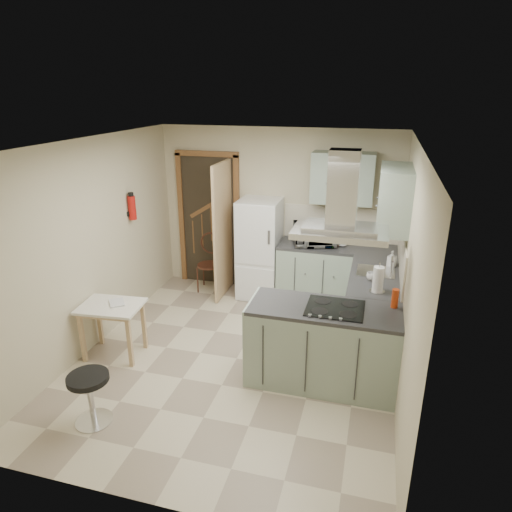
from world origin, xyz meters
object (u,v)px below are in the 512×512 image
(bentwood_chair, at_px, (209,265))
(microwave, at_px, (314,234))
(drop_leaf_table, at_px, (114,330))
(stool, at_px, (91,399))
(peninsula, at_px, (323,345))
(extractor_hood, at_px, (340,232))
(fridge, at_px, (260,249))

(bentwood_chair, bearing_deg, microwave, -3.75)
(drop_leaf_table, distance_m, microwave, 2.99)
(drop_leaf_table, height_order, microwave, microwave)
(bentwood_chair, bearing_deg, stool, -93.21)
(peninsula, distance_m, extractor_hood, 1.27)
(fridge, relative_size, extractor_hood, 1.67)
(fridge, relative_size, bentwood_chair, 1.82)
(bentwood_chair, xyz_separation_m, microwave, (1.63, -0.01, 0.65))
(fridge, distance_m, microwave, 0.88)
(drop_leaf_table, bearing_deg, stool, -74.27)
(microwave, bearing_deg, extractor_hood, -92.85)
(fridge, relative_size, microwave, 2.60)
(microwave, bearing_deg, fridge, 159.82)
(bentwood_chair, bearing_deg, extractor_hood, -45.79)
(drop_leaf_table, height_order, stool, drop_leaf_table)
(extractor_hood, xyz_separation_m, drop_leaf_table, (-2.55, -0.11, -1.39))
(fridge, height_order, peninsula, fridge)
(extractor_hood, distance_m, drop_leaf_table, 2.91)
(peninsula, relative_size, stool, 2.98)
(bentwood_chair, height_order, stool, bentwood_chair)
(drop_leaf_table, relative_size, bentwood_chair, 0.85)
(fridge, distance_m, stool, 3.33)
(peninsula, bearing_deg, extractor_hood, 0.00)
(peninsula, xyz_separation_m, drop_leaf_table, (-2.45, -0.11, -0.12))
(stool, bearing_deg, fridge, 75.90)
(extractor_hood, height_order, bentwood_chair, extractor_hood)
(extractor_hood, distance_m, bentwood_chair, 3.17)
(fridge, relative_size, stool, 2.88)
(peninsula, xyz_separation_m, stool, (-2.03, -1.21, -0.19))
(drop_leaf_table, bearing_deg, bentwood_chair, 73.09)
(peninsula, bearing_deg, drop_leaf_table, -177.42)
(peninsula, relative_size, drop_leaf_table, 2.21)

